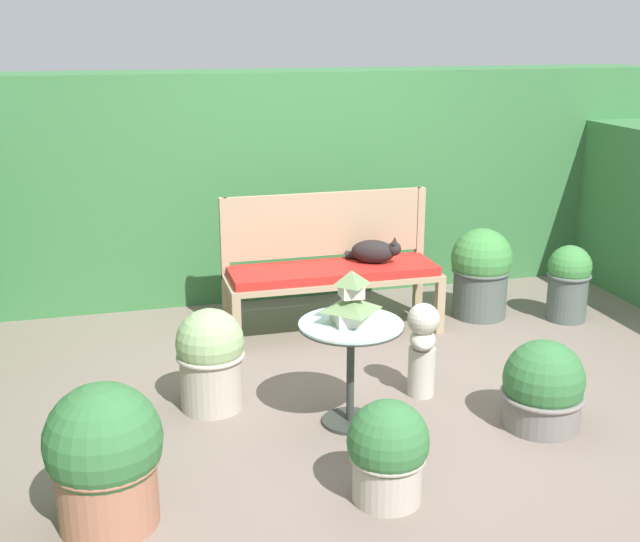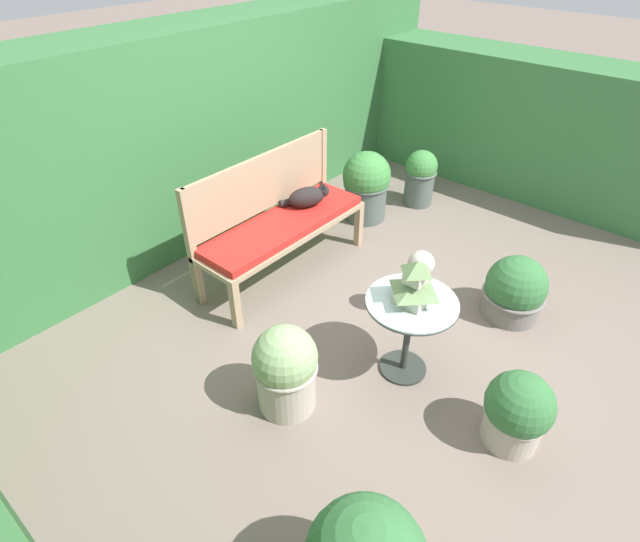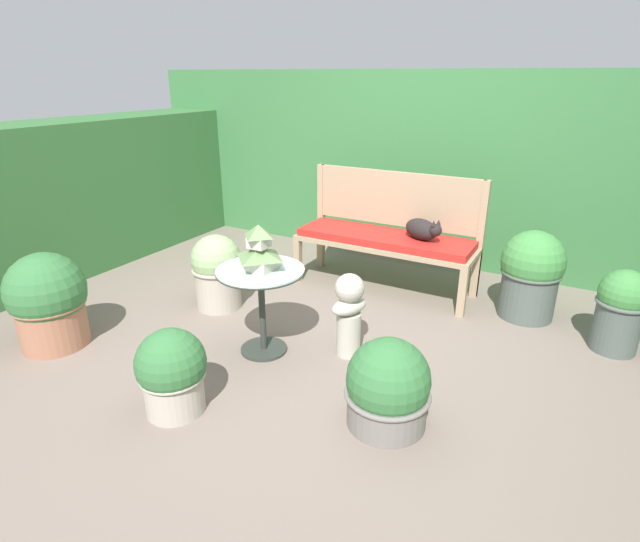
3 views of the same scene
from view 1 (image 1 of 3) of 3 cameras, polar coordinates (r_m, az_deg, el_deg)
ground at (r=5.02m, az=4.46°, el=-8.49°), size 30.00×30.00×0.00m
foliage_hedge_back at (r=6.81m, az=-1.66°, el=6.41°), size 6.40×0.70×1.82m
garden_bench at (r=5.80m, az=0.95°, el=-0.36°), size 1.56×0.49×0.50m
bench_backrest at (r=5.94m, az=0.36°, el=2.87°), size 1.56×0.06×1.00m
cat at (r=5.87m, az=3.90°, el=1.41°), size 0.37×0.33×0.20m
patio_table at (r=4.44m, az=2.20°, el=-5.32°), size 0.58×0.58×0.60m
pagoda_birdhouse at (r=4.35m, az=2.24°, el=-2.13°), size 0.26×0.26×0.30m
garden_bust at (r=4.88m, az=7.30°, el=-5.25°), size 0.24×0.31×0.59m
potted_plant_table_near at (r=6.27m, az=11.38°, el=-0.05°), size 0.47×0.47×0.70m
potted_plant_path_edge at (r=4.68m, az=15.57°, el=-8.05°), size 0.47×0.47×0.50m
potted_plant_table_far at (r=6.37m, az=17.26°, el=-0.69°), size 0.33×0.33×0.59m
potted_plant_bench_left at (r=3.85m, az=4.84°, el=-12.70°), size 0.39×0.39×0.50m
potted_plant_bench_right at (r=4.73m, az=-7.79°, el=-6.16°), size 0.40×0.40×0.61m
potted_plant_patio_mid at (r=3.75m, az=-15.06°, el=-12.64°), size 0.52×0.52×0.68m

